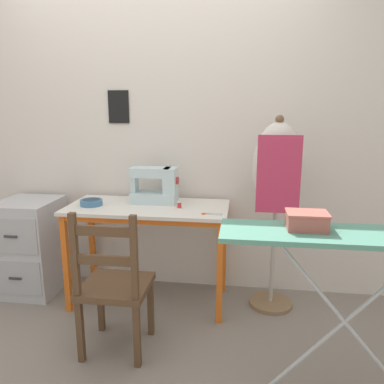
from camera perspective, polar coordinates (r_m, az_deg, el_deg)
ground_plane at (r=2.83m, az=-7.80°, el=-18.61°), size 14.00×14.00×0.00m
wall_back at (r=3.02m, az=-5.38°, el=9.09°), size 10.00×0.06×2.55m
sewing_table at (r=2.79m, az=-6.77°, el=-4.03°), size 1.18×0.55×0.76m
sewing_machine at (r=2.83m, az=-5.40°, el=0.89°), size 0.36×0.19×0.29m
fabric_bowl at (r=2.86m, az=-15.09°, el=-1.52°), size 0.16×0.16×0.04m
scissors at (r=2.54m, az=2.54°, el=-3.36°), size 0.14×0.05×0.01m
thread_spool_near_machine at (r=2.69m, az=-1.94°, el=-1.99°), size 0.04×0.04×0.04m
wooden_chair at (r=2.34m, az=-11.79°, el=-13.96°), size 0.40×0.38×0.91m
filing_cabinet at (r=3.30m, az=-23.34°, el=-7.59°), size 0.44×0.49×0.75m
dress_form at (r=2.69m, az=12.80°, el=2.42°), size 0.34×0.32×1.42m
ironing_board at (r=1.92m, az=23.25°, el=-7.26°), size 1.24×0.32×0.90m
storage_box at (r=1.88m, az=17.09°, el=-4.18°), size 0.20×0.15×0.09m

